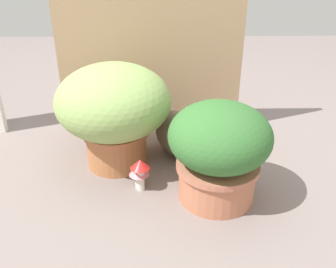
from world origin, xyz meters
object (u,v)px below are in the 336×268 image
(grass_planter, at_px, (114,108))
(leafy_planter, at_px, (219,149))
(mushroom_ornament_red, at_px, (140,168))
(mushroom_ornament_pink, at_px, (139,173))
(cat, at_px, (179,133))

(grass_planter, relative_size, leafy_planter, 1.25)
(mushroom_ornament_red, relative_size, mushroom_ornament_pink, 1.35)
(cat, height_order, mushroom_ornament_red, cat)
(mushroom_ornament_red, bearing_deg, leafy_planter, -9.40)
(leafy_planter, relative_size, cat, 1.06)
(mushroom_ornament_red, xyz_separation_m, mushroom_ornament_pink, (-0.01, 0.01, -0.03))
(cat, distance_m, mushroom_ornament_red, 0.33)
(mushroom_ornament_red, bearing_deg, grass_planter, 119.08)
(cat, relative_size, mushroom_ornament_pink, 3.53)
(grass_planter, distance_m, leafy_planter, 0.50)
(leafy_planter, bearing_deg, mushroom_ornament_red, 170.60)
(leafy_planter, height_order, cat, leafy_planter)
(cat, relative_size, mushroom_ornament_red, 2.62)
(grass_planter, xyz_separation_m, cat, (0.29, 0.06, -0.15))
(grass_planter, bearing_deg, leafy_planter, -32.08)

